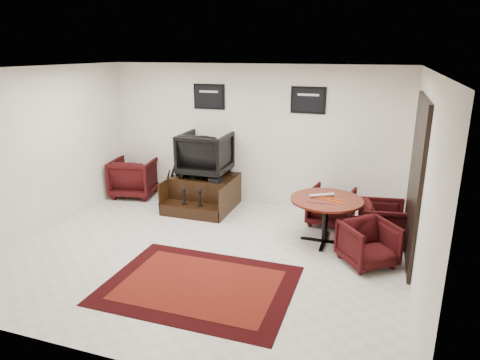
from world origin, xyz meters
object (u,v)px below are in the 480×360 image
table_chair_back (331,205)px  table_chair_window (384,221)px  shine_chair (205,152)px  shine_podium (204,193)px  table_chair_corner (368,241)px  meeting_table (326,204)px  armchair_side (134,175)px

table_chair_back → table_chair_window: 1.04m
shine_chair → shine_podium: bearing=89.1°
shine_chair → table_chair_window: bearing=167.3°
shine_podium → table_chair_corner: size_ratio=1.76×
shine_chair → meeting_table: (2.54, -1.02, -0.45)m
shine_chair → meeting_table: shine_chair is taller
shine_chair → table_chair_corner: (3.25, -1.59, -0.75)m
table_chair_window → table_chair_corner: 0.89m
shine_chair → table_chair_back: 2.65m
table_chair_back → table_chair_window: same height
meeting_table → table_chair_corner: bearing=-38.6°
armchair_side → meeting_table: (4.25, -1.07, 0.21)m
armchair_side → meeting_table: 4.39m
table_chair_back → shine_chair: bearing=4.1°
table_chair_back → table_chair_corner: (0.71, -1.37, -0.01)m
shine_podium → meeting_table: 2.72m
shine_chair → table_chair_back: bearing=174.2°
shine_podium → meeting_table: size_ratio=1.10×
shine_chair → table_chair_corner: bearing=153.1°
meeting_table → table_chair_back: size_ratio=1.54×
shine_podium → table_chair_window: 3.50m
meeting_table → table_chair_window: meeting_table is taller
table_chair_corner → meeting_table: bearing=104.3°
shine_chair → table_chair_window: size_ratio=1.27×
table_chair_back → table_chair_window: bearing=160.1°
armchair_side → table_chair_back: size_ratio=1.20×
shine_podium → shine_chair: 0.83m
armchair_side → table_chair_window: bearing=161.0°
armchair_side → table_chair_back: (4.25, -0.26, -0.08)m
table_chair_back → table_chair_window: (0.91, -0.51, 0.00)m
table_chair_back → table_chair_corner: table_chair_back is taller
table_chair_corner → table_chair_back: bearing=80.3°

